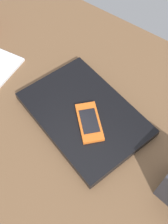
% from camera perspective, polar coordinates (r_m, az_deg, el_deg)
% --- Properties ---
extents(desk_surface, '(1.20, 0.80, 0.03)m').
position_cam_1_polar(desk_surface, '(0.70, -2.26, -0.73)').
color(desk_surface, brown).
rests_on(desk_surface, ground).
extents(laptop_closed, '(0.36, 0.29, 0.02)m').
position_cam_1_polar(laptop_closed, '(0.68, 0.00, -0.41)').
color(laptop_closed, black).
rests_on(laptop_closed, desk_surface).
extents(cell_phone_on_laptop, '(0.12, 0.11, 0.01)m').
position_cam_1_polar(cell_phone_on_laptop, '(0.64, 1.15, -2.17)').
color(cell_phone_on_laptop, orange).
rests_on(cell_phone_on_laptop, laptop_closed).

